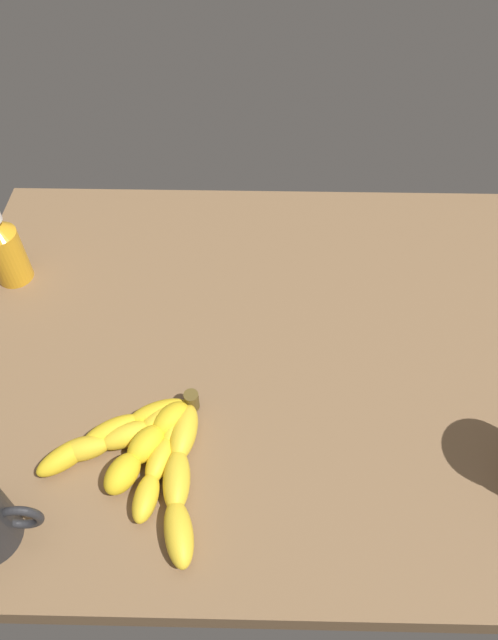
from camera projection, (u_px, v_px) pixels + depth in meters
The scene contains 3 objects.
ground_plane at pixel (271, 355), 86.53cm from camera, with size 97.81×73.62×4.42cm, color brown.
banana_bunch at pixel (147, 451), 72.35cm from camera, with size 21.80×23.17×3.67cm.
honey_bottle at pixel (4, 248), 89.09cm from camera, with size 5.69×5.69×13.99cm.
Camera 1 is at (-2.36, -50.83, 68.06)cm, focal length 32.04 mm.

